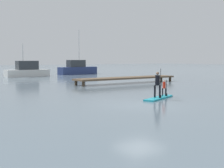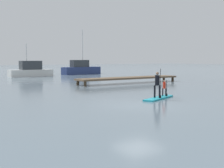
{
  "view_description": "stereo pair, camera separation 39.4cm",
  "coord_description": "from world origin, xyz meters",
  "px_view_note": "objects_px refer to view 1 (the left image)",
  "views": [
    {
      "loc": [
        -11.42,
        -13.44,
        2.65
      ],
      "look_at": [
        0.91,
        3.95,
        0.92
      ],
      "focal_mm": 49.92,
      "sensor_mm": 36.0,
      "label": 1
    },
    {
      "loc": [
        -11.1,
        -13.66,
        2.65
      ],
      "look_at": [
        0.91,
        3.95,
        0.92
      ],
      "focal_mm": 49.92,
      "sensor_mm": 36.0,
      "label": 2
    }
  ],
  "objects_px": {
    "paddler_adult": "(158,83)",
    "fishing_boat_green_midground": "(77,69)",
    "paddler_child_solo": "(164,87)",
    "paddleboard_near": "(159,98)",
    "trawler_grey_distant": "(27,70)"
  },
  "relations": [
    {
      "from": "paddler_adult",
      "to": "fishing_boat_green_midground",
      "type": "distance_m",
      "value": 34.43
    },
    {
      "from": "paddler_adult",
      "to": "paddler_child_solo",
      "type": "distance_m",
      "value": 1.23
    },
    {
      "from": "paddler_child_solo",
      "to": "fishing_boat_green_midground",
      "type": "bearing_deg",
      "value": 71.14
    },
    {
      "from": "paddler_adult",
      "to": "paddler_child_solo",
      "type": "relative_size",
      "value": 1.71
    },
    {
      "from": "paddler_adult",
      "to": "fishing_boat_green_midground",
      "type": "bearing_deg",
      "value": 69.68
    },
    {
      "from": "paddleboard_near",
      "to": "paddler_child_solo",
      "type": "height_order",
      "value": "paddler_child_solo"
    },
    {
      "from": "paddleboard_near",
      "to": "paddler_child_solo",
      "type": "relative_size",
      "value": 3.1
    },
    {
      "from": "paddler_adult",
      "to": "trawler_grey_distant",
      "type": "xyz_separation_m",
      "value": [
        2.4,
        30.54,
        -0.16
      ]
    },
    {
      "from": "paddler_adult",
      "to": "trawler_grey_distant",
      "type": "bearing_deg",
      "value": 85.5
    },
    {
      "from": "paddler_child_solo",
      "to": "fishing_boat_green_midground",
      "type": "xyz_separation_m",
      "value": [
        10.88,
        31.84,
        0.23
      ]
    },
    {
      "from": "fishing_boat_green_midground",
      "to": "trawler_grey_distant",
      "type": "relative_size",
      "value": 1.17
    },
    {
      "from": "paddleboard_near",
      "to": "paddler_child_solo",
      "type": "distance_m",
      "value": 1.08
    },
    {
      "from": "paddler_child_solo",
      "to": "paddler_adult",
      "type": "bearing_deg",
      "value": -157.22
    },
    {
      "from": "paddleboard_near",
      "to": "trawler_grey_distant",
      "type": "bearing_deg",
      "value": 86.04
    },
    {
      "from": "paddleboard_near",
      "to": "fishing_boat_green_midground",
      "type": "xyz_separation_m",
      "value": [
        11.66,
        32.16,
        0.89
      ]
    }
  ]
}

